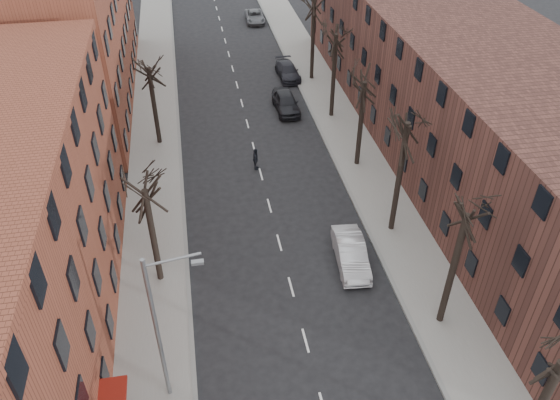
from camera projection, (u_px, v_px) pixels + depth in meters
sidewalk_left at (155, 137)px, 46.08m from camera, size 4.00×90.00×0.15m
sidewalk_right at (338, 121)px, 48.33m from camera, size 4.00×90.00×0.15m
building_left_far at (52, 25)px, 47.83m from camera, size 12.00×28.00×14.00m
building_right at (458, 87)px, 42.56m from camera, size 12.00×50.00×10.00m
tree_right_b at (439, 321)px, 30.28m from camera, size 5.20×5.20×10.80m
tree_right_c at (391, 229)px, 36.55m from camera, size 5.20×5.20×11.60m
tree_right_d at (357, 165)px, 42.83m from camera, size 5.20×5.20×10.00m
tree_right_e at (331, 116)px, 49.10m from camera, size 5.20×5.20×10.80m
tree_right_f at (311, 79)px, 55.38m from camera, size 5.20×5.20×11.60m
tree_left_a at (161, 279)px, 32.84m from camera, size 5.20×5.20×9.50m
tree_left_b at (160, 143)px, 45.39m from camera, size 5.20×5.20×9.50m
streetlight at (160, 326)px, 23.62m from camera, size 2.45×0.22×9.03m
silver_sedan at (351, 253)px, 33.49m from camera, size 2.10×5.00×1.61m
parked_car_near at (286, 102)px, 49.51m from camera, size 2.14×5.01×1.69m
parked_car_mid at (288, 71)px, 55.27m from camera, size 2.14×4.91×1.41m
parked_car_far at (255, 16)px, 68.52m from camera, size 2.36×4.87×1.34m
pedestrian_crossing at (256, 159)px, 41.78m from camera, size 0.53×1.10×1.83m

